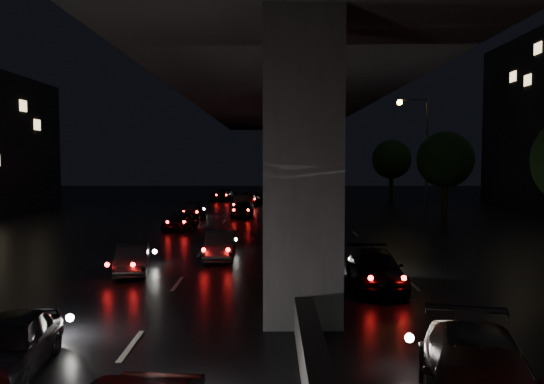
{
  "coord_description": "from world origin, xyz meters",
  "views": [
    {
      "loc": [
        -0.8,
        -23.86,
        4.27
      ],
      "look_at": [
        -0.75,
        4.73,
        2.48
      ],
      "focal_mm": 35.0,
      "sensor_mm": 36.0,
      "label": 1
    }
  ],
  "objects": [
    {
      "name": "car_12",
      "position": [
        2.54,
        31.68,
        0.62
      ],
      "size": [
        2.07,
        3.85,
        1.25
      ],
      "primitive_type": "imported",
      "rotation": [
        0.0,
        0.0,
        0.17
      ],
      "color": "#4D5053",
      "rests_on": "ground"
    },
    {
      "name": "car_9",
      "position": [
        -3.09,
        18.33,
        0.67
      ],
      "size": [
        1.96,
        4.21,
        1.33
      ],
      "primitive_type": "imported",
      "rotation": [
        0.0,
        0.0,
        0.14
      ],
      "color": "#3F3D37",
      "rests_on": "ground"
    },
    {
      "name": "streetlight_far",
      "position": [
        10.97,
        18.0,
        5.66
      ],
      "size": [
        2.52,
        0.44,
        9.0
      ],
      "color": "#2D2D33",
      "rests_on": "ground"
    },
    {
      "name": "car_10",
      "position": [
        -2.75,
        24.64,
        0.61
      ],
      "size": [
        2.51,
        4.59,
        1.22
      ],
      "primitive_type": "imported",
      "rotation": [
        0.0,
        0.0,
        -0.11
      ],
      "color": "black",
      "rests_on": "ground"
    },
    {
      "name": "car_7",
      "position": [
        -6.31,
        13.78,
        0.55
      ],
      "size": [
        2.32,
        4.04,
        1.1
      ],
      "primitive_type": "imported",
      "rotation": [
        0.0,
        0.0,
        0.21
      ],
      "color": "black",
      "rests_on": "ground"
    },
    {
      "name": "car_5",
      "position": [
        -2.98,
        -1.47,
        0.57
      ],
      "size": [
        1.32,
        3.53,
        1.15
      ],
      "primitive_type": "imported",
      "rotation": [
        0.0,
        0.0,
        0.03
      ],
      "color": "#252528",
      "rests_on": "ground"
    },
    {
      "name": "car_3",
      "position": [
        2.67,
        -6.48,
        0.6
      ],
      "size": [
        1.82,
        4.17,
        1.19
      ],
      "primitive_type": "imported",
      "rotation": [
        0.0,
        0.0,
        -0.04
      ],
      "color": "black",
      "rests_on": "ground"
    },
    {
      "name": "car_4",
      "position": [
        -5.99,
        -4.27,
        0.53
      ],
      "size": [
        1.71,
        3.39,
        1.07
      ],
      "primitive_type": "imported",
      "rotation": [
        0.0,
        0.0,
        0.19
      ],
      "color": "black",
      "rests_on": "ground"
    },
    {
      "name": "ground",
      "position": [
        0.0,
        0.0,
        0.0
      ],
      "size": [
        120.0,
        120.0,
        0.0
      ],
      "primitive_type": "plane",
      "color": "black",
      "rests_on": "ground"
    },
    {
      "name": "tree_c",
      "position": [
        11.0,
        12.0,
        4.2
      ],
      "size": [
        3.8,
        3.8,
        6.12
      ],
      "color": "black",
      "rests_on": "ground"
    },
    {
      "name": "car_2",
      "position": [
        2.6,
        -15.43,
        0.67
      ],
      "size": [
        2.97,
        4.94,
        1.34
      ],
      "primitive_type": "imported",
      "rotation": [
        0.0,
        0.0,
        -0.25
      ],
      "color": "#494440",
      "rests_on": "ground"
    },
    {
      "name": "car_0",
      "position": [
        -6.0,
        -13.56,
        0.59
      ],
      "size": [
        1.75,
        3.58,
        1.18
      ],
      "primitive_type": "imported",
      "rotation": [
        0.0,
        0.0,
        0.11
      ],
      "color": "black",
      "rests_on": "ground"
    },
    {
      "name": "car_11",
      "position": [
        -5.72,
        30.14,
        0.59
      ],
      "size": [
        2.66,
        4.52,
        1.18
      ],
      "primitive_type": "imported",
      "rotation": [
        0.0,
        0.0,
        -0.17
      ],
      "color": "black",
      "rests_on": "ground"
    },
    {
      "name": "car_6",
      "position": [
        -6.22,
        7.79,
        0.57
      ],
      "size": [
        2.13,
        3.56,
        1.13
      ],
      "primitive_type": "imported",
      "rotation": [
        0.0,
        0.0,
        -0.25
      ],
      "color": "black",
      "rests_on": "ground"
    },
    {
      "name": "tree_d",
      "position": [
        11.0,
        28.0,
        4.2
      ],
      "size": [
        3.8,
        3.8,
        6.12
      ],
      "color": "black",
      "rests_on": "ground"
    },
    {
      "name": "car_8",
      "position": [
        -2.89,
        14.56,
        0.6
      ],
      "size": [
        1.65,
        3.6,
        1.2
      ],
      "primitive_type": "imported",
      "rotation": [
        0.0,
        0.0,
        -0.07
      ],
      "color": "black",
      "rests_on": "ground"
    },
    {
      "name": "median_barrier",
      "position": [
        0.0,
        5.0,
        0.42
      ],
      "size": [
        0.45,
        70.0,
        0.85
      ],
      "primitive_type": "cube",
      "color": "#38393B",
      "rests_on": "ground"
    },
    {
      "name": "viaduct",
      "position": [
        0.0,
        5.0,
        8.34
      ],
      "size": [
        12.0,
        80.0,
        10.5
      ],
      "color": "#38393B",
      "rests_on": "ground"
    }
  ]
}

